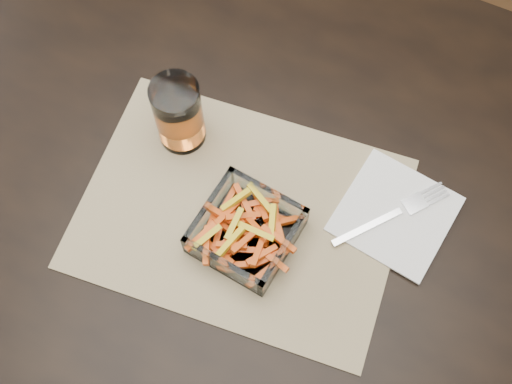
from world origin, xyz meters
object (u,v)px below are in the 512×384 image
glass_bowl (246,232)px  tumbler (179,115)px  dining_table (211,174)px  fork (394,214)px

glass_bowl → tumbler: tumbler is taller
dining_table → fork: size_ratio=10.04×
fork → glass_bowl: bearing=-108.0°
dining_table → glass_bowl: glass_bowl is taller
tumbler → dining_table: bearing=-6.6°
dining_table → fork: bearing=4.0°
glass_bowl → tumbler: bearing=146.3°
dining_table → glass_bowl: 0.19m
glass_bowl → fork: size_ratio=0.87×
dining_table → glass_bowl: bearing=-41.2°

